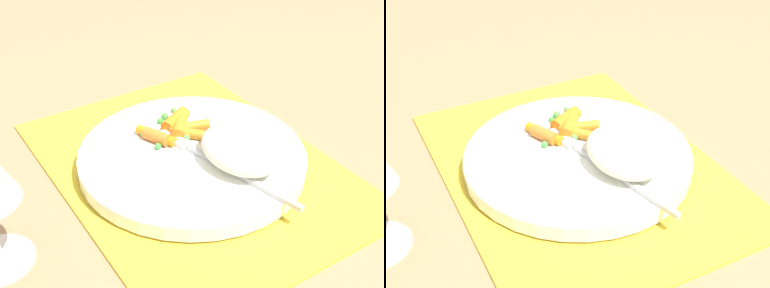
# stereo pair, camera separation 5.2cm
# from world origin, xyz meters

# --- Properties ---
(ground_plane) EXTENTS (2.40, 2.40, 0.00)m
(ground_plane) POSITION_xyz_m (0.00, 0.00, 0.00)
(ground_plane) COLOR #997551
(placemat) EXTENTS (0.41, 0.30, 0.01)m
(placemat) POSITION_xyz_m (0.00, 0.00, 0.00)
(placemat) COLOR gold
(placemat) RESTS_ON ground_plane
(plate) EXTENTS (0.27, 0.27, 0.02)m
(plate) POSITION_xyz_m (0.00, 0.00, 0.01)
(plate) COLOR white
(plate) RESTS_ON placemat
(rice_mound) EXTENTS (0.11, 0.08, 0.04)m
(rice_mound) POSITION_xyz_m (-0.05, -0.03, 0.04)
(rice_mound) COLOR beige
(rice_mound) RESTS_ON plate
(carrot_portion) EXTENTS (0.07, 0.09, 0.02)m
(carrot_portion) POSITION_xyz_m (0.04, -0.00, 0.03)
(carrot_portion) COLOR orange
(carrot_portion) RESTS_ON plate
(pea_scatter) EXTENTS (0.10, 0.09, 0.01)m
(pea_scatter) POSITION_xyz_m (0.04, -0.01, 0.03)
(pea_scatter) COLOR #569244
(pea_scatter) RESTS_ON plate
(fork) EXTENTS (0.21, 0.06, 0.01)m
(fork) POSITION_xyz_m (-0.03, -0.01, 0.03)
(fork) COLOR silver
(fork) RESTS_ON plate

